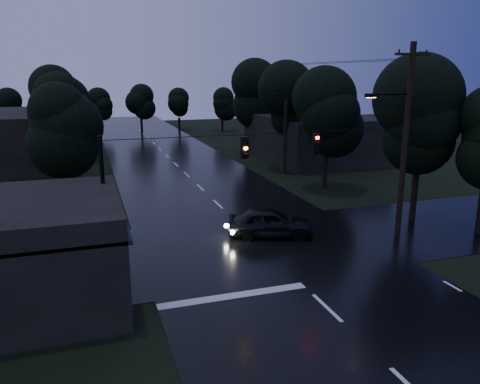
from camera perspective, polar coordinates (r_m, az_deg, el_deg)
main_road at (r=40.68m, az=-6.51°, el=2.08°), size 12.00×120.00×0.02m
cross_street at (r=23.99m, az=2.49°, el=-6.46°), size 60.00×9.00×0.02m
building_far_right at (r=48.70m, az=8.84°, el=6.61°), size 10.00×14.00×4.40m
building_far_left at (r=49.70m, az=-25.19°, el=5.94°), size 10.00×16.00×5.00m
utility_pole_main at (r=25.45m, az=19.36°, el=6.17°), size 3.50×0.30×10.00m
utility_pole_far at (r=40.68m, az=5.55°, el=7.64°), size 2.00×0.30×7.50m
anchor_pole_left at (r=20.71m, az=-16.18°, el=-1.66°), size 0.18×0.18×6.00m
span_signals at (r=21.97m, az=4.94°, el=5.73°), size 15.00×0.37×1.12m
tree_corner_near at (r=28.53m, az=21.22°, el=8.28°), size 4.48×4.48×9.44m
tree_left_a at (r=31.16m, az=-20.15°, el=7.40°), size 3.92×3.92×8.26m
tree_left_b at (r=39.11m, az=-20.82°, el=9.10°), size 4.20×4.20×8.85m
tree_left_c at (r=49.09m, az=-21.16°, el=10.35°), size 4.48×4.48×9.44m
tree_right_a at (r=35.46m, az=10.62°, el=9.34°), size 4.20×4.20×8.85m
tree_right_b at (r=42.85m, az=6.15°, el=10.79°), size 4.48×4.48×9.44m
tree_right_c at (r=52.30m, az=2.17°, el=11.86°), size 4.76×4.76×10.03m
car at (r=25.02m, az=3.74°, el=-3.74°), size 4.86×3.15×1.54m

